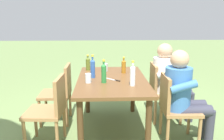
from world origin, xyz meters
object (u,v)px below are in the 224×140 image
chair_far_left (51,108)px  bottle_olive (88,63)px  bottle_clear (133,75)px  table_knife (114,80)px  cup_glass (88,78)px  chair_near_right (161,89)px  person_in_plaid_shirt (169,78)px  dining_table (112,86)px  chair_near_left (174,105)px  chair_far_right (60,90)px  backpack_by_near_side (127,87)px  cup_steel (105,67)px  bottle_amber (124,66)px  bottle_blue (93,68)px  bottle_green (104,73)px  person_in_white_shirt (184,92)px

chair_far_left → bottle_olive: (0.85, -0.41, 0.36)m
bottle_clear → table_knife: 0.35m
cup_glass → chair_near_right: bearing=-64.8°
chair_far_left → person_in_plaid_shirt: 1.75m
dining_table → cup_glass: 0.38m
chair_near_left → chair_far_left: bearing=90.3°
chair_far_right → cup_glass: bearing=-137.9°
chair_far_left → table_knife: (0.26, -0.78, 0.27)m
chair_far_left → backpack_by_near_side: size_ratio=1.95×
chair_far_left → cup_steel: bearing=-41.7°
bottle_amber → cup_steel: bearing=66.5°
bottle_amber → bottle_blue: (-0.24, 0.44, 0.03)m
dining_table → backpack_by_near_side: 1.45m
bottle_amber → cup_steel: size_ratio=2.01×
chair_near_right → chair_far_right: bearing=90.1°
bottle_amber → bottle_blue: size_ratio=0.77×
chair_far_right → cup_steel: bearing=-82.0°
bottle_clear → chair_far_left: bearing=90.7°
bottle_blue → backpack_by_near_side: bearing=-25.5°
chair_near_left → table_knife: 0.82m
chair_far_left → table_knife: size_ratio=4.63×
bottle_olive → bottle_blue: bearing=-168.7°
chair_near_right → bottle_clear: bottle_clear is taller
bottle_clear → bottle_blue: (0.39, 0.49, 0.00)m
cup_glass → cup_steel: bearing=-20.8°
bottle_green → person_in_white_shirt: bearing=-98.7°
table_knife → chair_near_right: bearing=-61.3°
person_in_plaid_shirt → backpack_by_near_side: 1.21m
chair_near_right → backpack_by_near_side: chair_near_right is taller
bottle_blue → cup_glass: size_ratio=2.69×
chair_far_left → chair_far_right: bearing=-0.0°
bottle_blue → cup_glass: (-0.24, 0.05, -0.08)m
bottle_clear → bottle_olive: bearing=34.5°
chair_far_left → backpack_by_near_side: 2.02m
chair_far_right → person_in_white_shirt: person_in_white_shirt is taller
bottle_olive → cup_steel: bearing=-110.4°
cup_steel → backpack_by_near_side: (0.91, -0.43, -0.59)m
chair_near_left → chair_far_left: (-0.01, 1.51, 0.00)m
chair_near_right → bottle_blue: bearing=104.4°
bottle_amber → chair_near_left: bearing=-137.9°
bottle_blue → bottle_amber: bearing=-61.7°
chair_far_left → bottle_amber: bottle_amber is taller
cup_glass → table_knife: cup_glass is taller
bottle_olive → table_knife: size_ratio=1.28×
chair_near_left → backpack_by_near_side: (1.66, 0.41, -0.27)m
chair_near_left → chair_far_right: same height
bottle_green → cup_steel: bearing=-2.8°
bottle_blue → table_knife: 0.34m
person_in_white_shirt → bottle_olive: bearing=55.0°
bottle_blue → person_in_white_shirt: bearing=-109.5°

